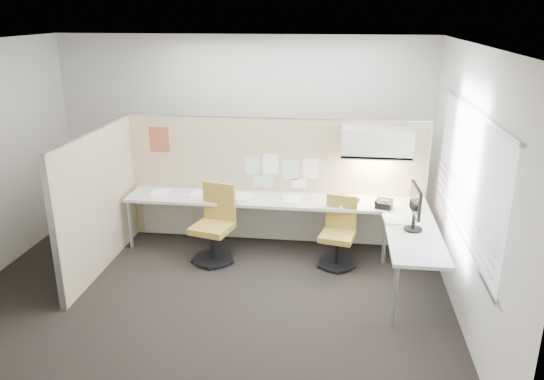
# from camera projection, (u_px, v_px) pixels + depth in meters

# --- Properties ---
(floor) EXTENTS (5.50, 4.50, 0.01)m
(floor) POSITION_uv_depth(u_px,v_px,m) (211.00, 292.00, 6.19)
(floor) COLOR black
(floor) RESTS_ON ground
(ceiling) EXTENTS (5.50, 4.50, 0.01)m
(ceiling) POSITION_uv_depth(u_px,v_px,m) (200.00, 43.00, 5.28)
(ceiling) COLOR white
(ceiling) RESTS_ON wall_back
(wall_back) EXTENTS (5.50, 0.02, 2.80)m
(wall_back) POSITION_uv_depth(u_px,v_px,m) (243.00, 132.00, 7.85)
(wall_back) COLOR beige
(wall_back) RESTS_ON ground
(wall_front) EXTENTS (5.50, 0.02, 2.80)m
(wall_front) POSITION_uv_depth(u_px,v_px,m) (125.00, 275.00, 3.63)
(wall_front) COLOR beige
(wall_front) RESTS_ON ground
(wall_right) EXTENTS (0.02, 4.50, 2.80)m
(wall_right) POSITION_uv_depth(u_px,v_px,m) (468.00, 188.00, 5.41)
(wall_right) COLOR beige
(wall_right) RESTS_ON ground
(window_pane) EXTENTS (0.01, 2.80, 1.30)m
(window_pane) POSITION_uv_depth(u_px,v_px,m) (468.00, 174.00, 5.36)
(window_pane) COLOR #9FA9B8
(window_pane) RESTS_ON wall_right
(partition_back) EXTENTS (4.10, 0.06, 1.75)m
(partition_back) POSITION_uv_depth(u_px,v_px,m) (274.00, 181.00, 7.34)
(partition_back) COLOR tan
(partition_back) RESTS_ON floor
(partition_left) EXTENTS (0.06, 2.20, 1.75)m
(partition_left) POSITION_uv_depth(u_px,v_px,m) (99.00, 201.00, 6.56)
(partition_left) COLOR tan
(partition_left) RESTS_ON floor
(desk) EXTENTS (4.00, 2.07, 0.73)m
(desk) POSITION_uv_depth(u_px,v_px,m) (298.00, 213.00, 6.94)
(desk) COLOR beige
(desk) RESTS_ON floor
(overhead_bin) EXTENTS (0.90, 0.36, 0.38)m
(overhead_bin) POSITION_uv_depth(u_px,v_px,m) (377.00, 143.00, 6.78)
(overhead_bin) COLOR beige
(overhead_bin) RESTS_ON partition_back
(task_light_strip) EXTENTS (0.60, 0.06, 0.02)m
(task_light_strip) POSITION_uv_depth(u_px,v_px,m) (376.00, 158.00, 6.85)
(task_light_strip) COLOR #FFEABF
(task_light_strip) RESTS_ON overhead_bin
(pinned_papers) EXTENTS (1.01, 0.00, 0.47)m
(pinned_papers) POSITION_uv_depth(u_px,v_px,m) (280.00, 171.00, 7.25)
(pinned_papers) COLOR #8CBF8C
(pinned_papers) RESTS_ON partition_back
(poster) EXTENTS (0.28, 0.00, 0.35)m
(poster) POSITION_uv_depth(u_px,v_px,m) (159.00, 139.00, 7.33)
(poster) COLOR #E1491C
(poster) RESTS_ON partition_back
(chair_left) EXTENTS (0.57, 0.59, 1.00)m
(chair_left) POSITION_uv_depth(u_px,v_px,m) (215.00, 226.00, 6.85)
(chair_left) COLOR black
(chair_left) RESTS_ON floor
(chair_right) EXTENTS (0.49, 0.51, 0.89)m
(chair_right) POSITION_uv_depth(u_px,v_px,m) (338.00, 234.00, 6.74)
(chair_right) COLOR black
(chair_right) RESTS_ON floor
(monitor) EXTENTS (0.21, 0.50, 0.53)m
(monitor) POSITION_uv_depth(u_px,v_px,m) (415.00, 205.00, 5.96)
(monitor) COLOR black
(monitor) RESTS_ON desk
(phone) EXTENTS (0.25, 0.24, 0.12)m
(phone) POSITION_uv_depth(u_px,v_px,m) (384.00, 204.00, 6.73)
(phone) COLOR black
(phone) RESTS_ON desk
(stapler) EXTENTS (0.14, 0.09, 0.05)m
(stapler) POSITION_uv_depth(u_px,v_px,m) (354.00, 199.00, 6.97)
(stapler) COLOR black
(stapler) RESTS_ON desk
(tape_dispenser) EXTENTS (0.12, 0.09, 0.06)m
(tape_dispenser) POSITION_uv_depth(u_px,v_px,m) (344.00, 197.00, 7.04)
(tape_dispenser) COLOR black
(tape_dispenser) RESTS_ON desk
(coat_hook) EXTENTS (0.18, 0.42, 1.27)m
(coat_hook) POSITION_uv_depth(u_px,v_px,m) (54.00, 177.00, 5.65)
(coat_hook) COLOR silver
(coat_hook) RESTS_ON partition_left
(paper_stack_0) EXTENTS (0.26, 0.32, 0.03)m
(paper_stack_0) POSITION_uv_depth(u_px,v_px,m) (160.00, 193.00, 7.24)
(paper_stack_0) COLOR white
(paper_stack_0) RESTS_ON desk
(paper_stack_1) EXTENTS (0.27, 0.33, 0.02)m
(paper_stack_1) POSITION_uv_depth(u_px,v_px,m) (200.00, 194.00, 7.23)
(paper_stack_1) COLOR white
(paper_stack_1) RESTS_ON desk
(paper_stack_2) EXTENTS (0.26, 0.33, 0.04)m
(paper_stack_2) POSITION_uv_depth(u_px,v_px,m) (242.00, 198.00, 7.05)
(paper_stack_2) COLOR white
(paper_stack_2) RESTS_ON desk
(paper_stack_3) EXTENTS (0.26, 0.32, 0.01)m
(paper_stack_3) POSITION_uv_depth(u_px,v_px,m) (292.00, 199.00, 7.04)
(paper_stack_3) COLOR white
(paper_stack_3) RESTS_ON desk
(paper_stack_4) EXTENTS (0.28, 0.34, 0.03)m
(paper_stack_4) POSITION_uv_depth(u_px,v_px,m) (346.00, 203.00, 6.87)
(paper_stack_4) COLOR white
(paper_stack_4) RESTS_ON desk
(paper_stack_5) EXTENTS (0.26, 0.32, 0.02)m
(paper_stack_5) POSITION_uv_depth(u_px,v_px,m) (393.00, 219.00, 6.35)
(paper_stack_5) COLOR white
(paper_stack_5) RESTS_ON desk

